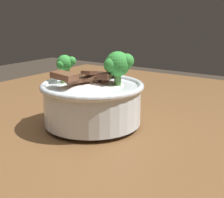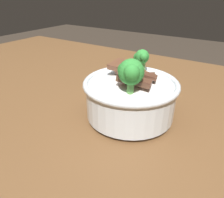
# 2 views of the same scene
# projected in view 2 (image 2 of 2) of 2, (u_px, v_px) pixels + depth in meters

# --- Properties ---
(dining_table) EXTENTS (1.51, 0.98, 0.82)m
(dining_table) POSITION_uv_depth(u_px,v_px,m) (83.00, 126.00, 0.61)
(dining_table) COLOR brown
(dining_table) RESTS_ON ground
(rice_bowl) EXTENTS (0.20, 0.20, 0.15)m
(rice_bowl) POSITION_uv_depth(u_px,v_px,m) (131.00, 94.00, 0.45)
(rice_bowl) COLOR silver
(rice_bowl) RESTS_ON dining_table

